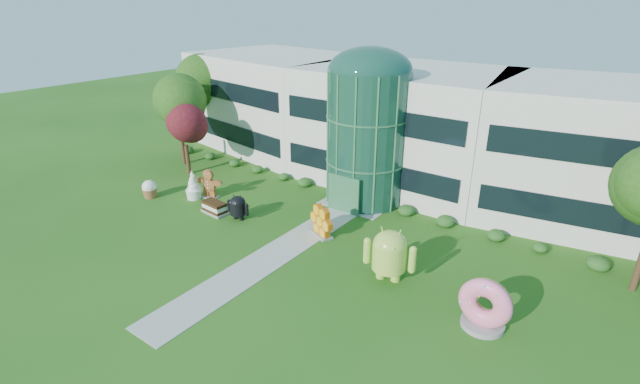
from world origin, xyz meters
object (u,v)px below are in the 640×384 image
Objects in this scene: donut at (486,303)px; gingerbread at (209,183)px; android_green at (390,252)px; android_black at (238,206)px.

donut is 22.51m from gingerbread.
android_green is 1.68× the size of android_black.
donut is (5.60, -0.91, -0.41)m from android_green.
android_black is 17.82m from donut.
donut is 1.04× the size of gingerbread.
android_black is 4.80m from gingerbread.
donut is at bearing -13.78° from android_black.
android_green is at bearing -17.63° from gingerbread.
donut is (17.76, -1.33, 0.30)m from android_black.
android_green is 5.69m from donut.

